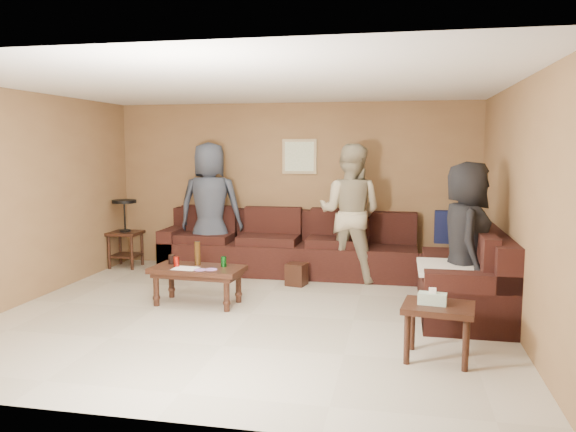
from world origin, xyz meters
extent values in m
plane|color=#BBB49E|center=(0.00, 0.00, 0.00)|extent=(5.50, 5.50, 0.00)
cube|color=silver|center=(0.00, 0.00, 2.45)|extent=(5.50, 5.00, 0.10)
cube|color=olive|center=(0.00, 2.50, 1.25)|extent=(5.50, 0.10, 2.50)
cube|color=olive|center=(0.00, -2.50, 1.25)|extent=(5.50, 0.10, 2.50)
cube|color=olive|center=(-2.75, 0.00, 1.25)|extent=(0.10, 5.00, 2.50)
cube|color=olive|center=(2.75, 0.00, 1.25)|extent=(0.10, 5.00, 2.50)
cube|color=black|center=(0.00, 2.05, 0.23)|extent=(3.70, 0.90, 0.45)
cube|color=black|center=(0.00, 2.38, 0.68)|extent=(3.70, 0.24, 0.45)
cube|color=black|center=(-1.73, 2.05, 0.32)|extent=(0.24, 0.90, 0.63)
cube|color=black|center=(2.30, 0.60, 0.23)|extent=(0.90, 2.00, 0.45)
cube|color=black|center=(2.63, 0.60, 0.68)|extent=(0.24, 2.00, 0.45)
cube|color=black|center=(2.30, -0.28, 0.32)|extent=(0.90, 0.24, 0.63)
cube|color=#14193F|center=(2.30, 2.05, 0.75)|extent=(0.45, 0.14, 0.45)
cube|color=beige|center=(2.30, 0.15, 0.58)|extent=(1.00, 0.85, 0.04)
cube|color=#341A11|center=(-0.71, 0.25, 0.42)|extent=(1.10, 0.60, 0.06)
cube|color=#341A11|center=(-0.71, 0.25, 0.36)|extent=(1.02, 0.52, 0.05)
cylinder|color=#341A11|center=(-1.16, 0.09, 0.19)|extent=(0.07, 0.07, 0.39)
cylinder|color=#341A11|center=(-0.29, 0.03, 0.19)|extent=(0.07, 0.07, 0.39)
cylinder|color=#341A11|center=(-1.14, 0.47, 0.19)|extent=(0.07, 0.07, 0.39)
cylinder|color=#341A11|center=(-0.27, 0.42, 0.19)|extent=(0.07, 0.07, 0.39)
cylinder|color=red|center=(-0.96, 0.22, 0.51)|extent=(0.07, 0.07, 0.12)
cylinder|color=#11651C|center=(-0.42, 0.33, 0.51)|extent=(0.07, 0.07, 0.12)
cylinder|color=#37220C|center=(-0.76, 0.37, 0.59)|extent=(0.07, 0.07, 0.28)
cylinder|color=black|center=(-1.08, 0.35, 0.50)|extent=(0.08, 0.08, 0.11)
cube|color=silver|center=(-0.82, 0.14, 0.45)|extent=(0.29, 0.24, 0.00)
cylinder|color=#EA529A|center=(-0.63, 0.10, 0.45)|extent=(0.14, 0.14, 0.01)
cylinder|color=#EA529A|center=(-0.51, 0.14, 0.45)|extent=(0.14, 0.14, 0.01)
cube|color=#341A11|center=(-2.53, 1.99, 0.53)|extent=(0.47, 0.47, 0.05)
cube|color=#341A11|center=(-2.53, 1.99, 0.18)|extent=(0.41, 0.41, 0.03)
cylinder|color=#341A11|center=(-2.71, 1.80, 0.26)|extent=(0.05, 0.05, 0.53)
cylinder|color=#341A11|center=(-2.34, 1.81, 0.26)|extent=(0.05, 0.05, 0.53)
cylinder|color=#341A11|center=(-2.71, 2.17, 0.26)|extent=(0.05, 0.05, 0.53)
cylinder|color=#341A11|center=(-2.35, 2.18, 0.26)|extent=(0.05, 0.05, 0.53)
cylinder|color=black|center=(-2.53, 1.99, 0.57)|extent=(0.16, 0.16, 0.03)
cylinder|color=black|center=(-2.53, 1.99, 0.80)|extent=(0.03, 0.03, 0.44)
cylinder|color=black|center=(-2.53, 1.99, 1.02)|extent=(0.37, 0.37, 0.05)
cube|color=#341A11|center=(1.95, -0.99, 0.47)|extent=(0.66, 0.57, 0.05)
cylinder|color=#341A11|center=(1.68, -1.14, 0.23)|extent=(0.05, 0.05, 0.47)
cylinder|color=#341A11|center=(2.16, -1.20, 0.23)|extent=(0.05, 0.05, 0.47)
cylinder|color=#341A11|center=(1.73, -0.77, 0.23)|extent=(0.05, 0.05, 0.47)
cylinder|color=#341A11|center=(2.21, -0.84, 0.23)|extent=(0.05, 0.05, 0.47)
cube|color=silver|center=(1.89, -0.99, 0.54)|extent=(0.25, 0.15, 0.10)
cube|color=silver|center=(1.89, -0.99, 0.61)|extent=(0.06, 0.04, 0.05)
cube|color=#341A11|center=(0.26, 1.38, 0.15)|extent=(0.29, 0.29, 0.30)
cube|color=tan|center=(0.10, 2.48, 1.70)|extent=(0.52, 0.03, 0.52)
cube|color=white|center=(0.10, 2.46, 1.70)|extent=(0.44, 0.01, 0.44)
imported|color=#313745|center=(-1.16, 2.01, 0.96)|extent=(0.99, 0.70, 1.91)
imported|color=tan|center=(0.92, 1.85, 0.94)|extent=(1.04, 0.88, 1.89)
imported|color=black|center=(2.31, 0.37, 0.85)|extent=(0.54, 0.83, 1.69)
camera|label=1|loc=(1.59, -5.86, 1.85)|focal=35.00mm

